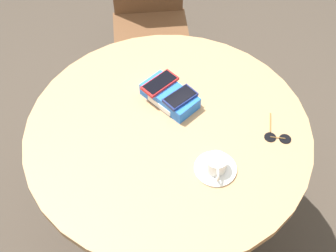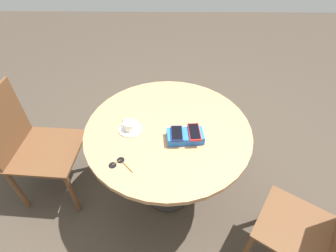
# 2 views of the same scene
# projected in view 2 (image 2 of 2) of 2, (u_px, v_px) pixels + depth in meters

# --- Properties ---
(ground_plane) EXTENTS (8.00, 8.00, 0.00)m
(ground_plane) POSITION_uv_depth(u_px,v_px,m) (168.00, 192.00, 2.17)
(ground_plane) COLOR #42382D
(round_table) EXTENTS (1.06, 1.06, 0.74)m
(round_table) POSITION_uv_depth(u_px,v_px,m) (168.00, 138.00, 1.72)
(round_table) COLOR #2D2D2D
(round_table) RESTS_ON ground_plane
(phone_box) EXTENTS (0.23, 0.13, 0.05)m
(phone_box) POSITION_uv_depth(u_px,v_px,m) (185.00, 136.00, 1.57)
(phone_box) COLOR blue
(phone_box) RESTS_ON round_table
(phone_red) EXTENTS (0.08, 0.15, 0.01)m
(phone_red) POSITION_uv_depth(u_px,v_px,m) (194.00, 132.00, 1.55)
(phone_red) COLOR red
(phone_red) RESTS_ON phone_box
(phone_navy) EXTENTS (0.07, 0.13, 0.01)m
(phone_navy) POSITION_uv_depth(u_px,v_px,m) (177.00, 133.00, 1.54)
(phone_navy) COLOR navy
(phone_navy) RESTS_ON phone_box
(saucer) EXTENTS (0.15, 0.15, 0.01)m
(saucer) POSITION_uv_depth(u_px,v_px,m) (130.00, 129.00, 1.65)
(saucer) COLOR silver
(saucer) RESTS_ON round_table
(coffee_cup) EXTENTS (0.09, 0.08, 0.05)m
(coffee_cup) POSITION_uv_depth(u_px,v_px,m) (129.00, 125.00, 1.63)
(coffee_cup) COLOR silver
(coffee_cup) RESTS_ON saucer
(sunglasses) EXTENTS (0.14, 0.11, 0.01)m
(sunglasses) POSITION_uv_depth(u_px,v_px,m) (118.00, 163.00, 1.45)
(sunglasses) COLOR black
(sunglasses) RESTS_ON round_table
(chair_near_window) EXTENTS (0.49, 0.49, 0.92)m
(chair_near_window) POSITION_uv_depth(u_px,v_px,m) (35.00, 146.00, 1.89)
(chair_near_window) COLOR brown
(chair_near_window) RESTS_ON ground_plane
(chair_far_side) EXTENTS (0.56, 0.56, 0.90)m
(chair_far_side) POSITION_uv_depth(u_px,v_px,m) (311.00, 231.00, 1.46)
(chair_far_side) COLOR brown
(chair_far_side) RESTS_ON ground_plane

